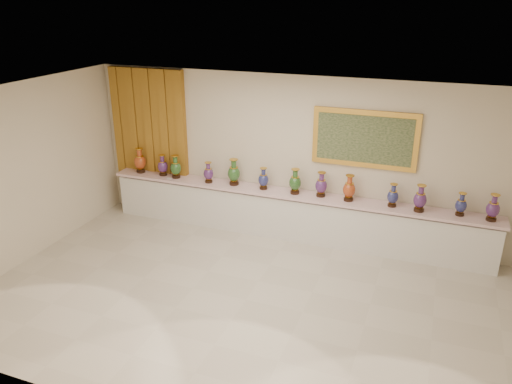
% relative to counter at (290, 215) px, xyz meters
% --- Properties ---
extents(ground, '(8.00, 8.00, 0.00)m').
position_rel_counter_xyz_m(ground, '(0.00, -2.27, -0.44)').
color(ground, beige).
rests_on(ground, ground).
extents(room, '(8.00, 8.00, 8.00)m').
position_rel_counter_xyz_m(room, '(-2.35, 0.17, 1.14)').
color(room, beige).
rests_on(room, ground).
extents(counter, '(7.28, 0.48, 0.90)m').
position_rel_counter_xyz_m(counter, '(0.00, 0.00, 0.00)').
color(counter, white).
rests_on(counter, ground).
extents(vase_0, '(0.29, 0.29, 0.51)m').
position_rel_counter_xyz_m(vase_0, '(-3.20, -0.01, 0.69)').
color(vase_0, black).
rests_on(vase_0, counter).
extents(vase_1, '(0.24, 0.24, 0.43)m').
position_rel_counter_xyz_m(vase_1, '(-2.68, -0.01, 0.66)').
color(vase_1, black).
rests_on(vase_1, counter).
extents(vase_2, '(0.22, 0.22, 0.46)m').
position_rel_counter_xyz_m(vase_2, '(-2.36, -0.04, 0.67)').
color(vase_2, black).
rests_on(vase_2, counter).
extents(vase_3, '(0.23, 0.23, 0.41)m').
position_rel_counter_xyz_m(vase_3, '(-1.65, -0.06, 0.65)').
color(vase_3, black).
rests_on(vase_3, counter).
extents(vase_4, '(0.28, 0.28, 0.51)m').
position_rel_counter_xyz_m(vase_4, '(-1.14, 0.01, 0.69)').
color(vase_4, black).
rests_on(vase_4, counter).
extents(vase_5, '(0.24, 0.24, 0.41)m').
position_rel_counter_xyz_m(vase_5, '(-0.54, -0.01, 0.65)').
color(vase_5, black).
rests_on(vase_5, counter).
extents(vase_6, '(0.29, 0.29, 0.47)m').
position_rel_counter_xyz_m(vase_6, '(0.08, -0.02, 0.68)').
color(vase_6, black).
rests_on(vase_6, counter).
extents(vase_7, '(0.24, 0.24, 0.46)m').
position_rel_counter_xyz_m(vase_7, '(0.55, 0.01, 0.67)').
color(vase_7, black).
rests_on(vase_7, counter).
extents(vase_8, '(0.26, 0.26, 0.47)m').
position_rel_counter_xyz_m(vase_8, '(1.06, -0.01, 0.68)').
color(vase_8, black).
rests_on(vase_8, counter).
extents(vase_9, '(0.25, 0.25, 0.41)m').
position_rel_counter_xyz_m(vase_9, '(1.81, -0.01, 0.65)').
color(vase_9, black).
rests_on(vase_9, counter).
extents(vase_10, '(0.26, 0.26, 0.47)m').
position_rel_counter_xyz_m(vase_10, '(2.25, -0.06, 0.67)').
color(vase_10, black).
rests_on(vase_10, counter).
extents(vase_11, '(0.22, 0.22, 0.39)m').
position_rel_counter_xyz_m(vase_11, '(2.90, 0.01, 0.64)').
color(vase_11, black).
rests_on(vase_11, counter).
extents(vase_12, '(0.23, 0.23, 0.45)m').
position_rel_counter_xyz_m(vase_12, '(3.37, -0.03, 0.67)').
color(vase_12, black).
rests_on(vase_12, counter).
extents(label_card, '(0.10, 0.06, 0.00)m').
position_rel_counter_xyz_m(label_card, '(-2.47, -0.14, 0.47)').
color(label_card, white).
rests_on(label_card, counter).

